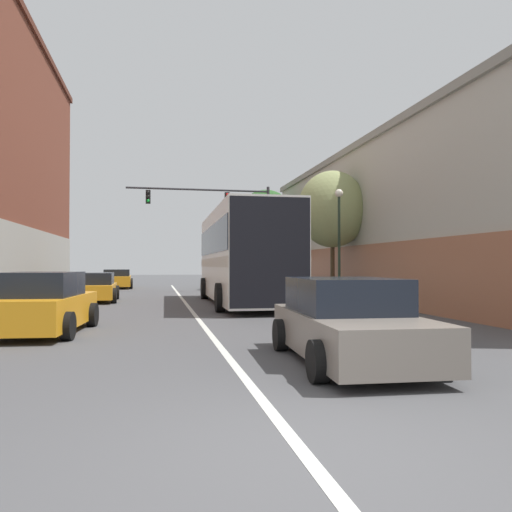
# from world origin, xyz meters

# --- Properties ---
(ground_plane) EXTENTS (160.00, 160.00, 0.00)m
(ground_plane) POSITION_xyz_m (0.00, 0.00, 0.00)
(ground_plane) COLOR #4C4C4F
(lane_center_line) EXTENTS (0.14, 42.08, 0.01)m
(lane_center_line) POSITION_xyz_m (0.00, 15.04, 0.00)
(lane_center_line) COLOR silver
(lane_center_line) RESTS_ON ground_plane
(building_right_storefront) EXTENTS (7.29, 26.47, 7.07)m
(building_right_storefront) POSITION_xyz_m (10.97, 16.82, 3.65)
(building_right_storefront) COLOR #B7B2A3
(building_right_storefront) RESTS_ON ground_plane
(bus) EXTENTS (3.06, 11.00, 3.78)m
(bus) POSITION_xyz_m (2.28, 16.21, 2.11)
(bus) COLOR silver
(bus) RESTS_ON ground_plane
(hatchback_foreground) EXTENTS (2.17, 4.28, 1.39)m
(hatchback_foreground) POSITION_xyz_m (1.90, 3.77, 0.65)
(hatchback_foreground) COLOR slate
(hatchback_foreground) RESTS_ON ground_plane
(parked_car_left_near) EXTENTS (2.05, 4.26, 1.27)m
(parked_car_left_near) POSITION_xyz_m (-3.87, 18.87, 0.61)
(parked_car_left_near) COLOR orange
(parked_car_left_near) RESTS_ON ground_plane
(parked_car_left_mid) EXTENTS (2.15, 4.09, 1.44)m
(parked_car_left_mid) POSITION_xyz_m (-3.81, 8.40, 0.68)
(parked_car_left_mid) COLOR orange
(parked_car_left_mid) RESTS_ON ground_plane
(parked_car_left_far) EXTENTS (2.24, 4.49, 1.31)m
(parked_car_left_far) POSITION_xyz_m (-3.87, 31.74, 0.64)
(parked_car_left_far) COLOR orange
(parked_car_left_far) RESTS_ON ground_plane
(traffic_signal_gantry) EXTENTS (8.67, 0.36, 6.48)m
(traffic_signal_gantry) POSITION_xyz_m (3.00, 26.07, 4.73)
(traffic_signal_gantry) COLOR #333338
(traffic_signal_gantry) RESTS_ON ground_plane
(street_lamp) EXTENTS (0.31, 0.31, 4.51)m
(street_lamp) POSITION_xyz_m (5.60, 13.89, 2.58)
(street_lamp) COLOR #233323
(street_lamp) RESTS_ON ground_plane
(street_tree_near) EXTENTS (3.13, 2.82, 5.84)m
(street_tree_near) POSITION_xyz_m (6.52, 17.13, 4.11)
(street_tree_near) COLOR #4C3823
(street_tree_near) RESTS_ON ground_plane
(street_tree_far) EXTENTS (3.99, 3.59, 6.52)m
(street_tree_far) POSITION_xyz_m (5.79, 27.57, 4.32)
(street_tree_far) COLOR brown
(street_tree_far) RESTS_ON ground_plane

